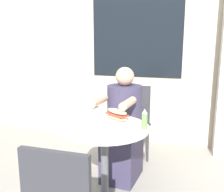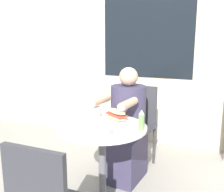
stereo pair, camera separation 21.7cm
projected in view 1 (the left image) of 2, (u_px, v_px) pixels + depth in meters
name	position (u px, v px, depth m)	size (l,w,h in m)	color
storefront_wall	(144.00, 37.00, 3.37)	(8.00, 0.09, 2.80)	#B7A88E
cafe_table	(105.00, 149.00, 2.06)	(0.70, 0.70, 0.70)	beige
diner_chair	(132.00, 118.00, 2.88)	(0.41, 0.41, 0.87)	#333338
seated_diner	(123.00, 131.00, 2.56)	(0.38, 0.62, 1.11)	#38334C
sandwich_on_plate	(117.00, 116.00, 2.16)	(0.23, 0.23, 0.10)	white
drink_cup	(95.00, 112.00, 2.27)	(0.09, 0.09, 0.09)	silver
napkin_box	(111.00, 133.00, 1.80)	(0.09, 0.09, 0.06)	silver
condiment_bottle	(145.00, 119.00, 1.96)	(0.04, 0.04, 0.15)	#66934C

